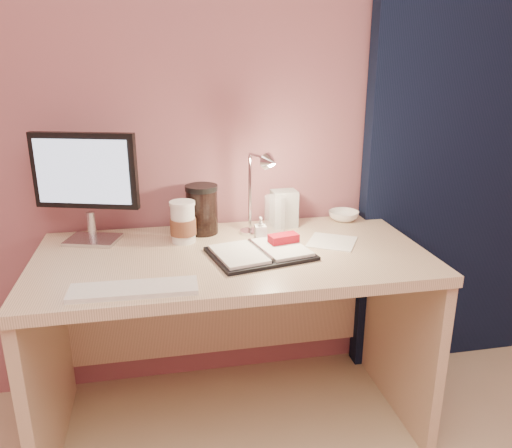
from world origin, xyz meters
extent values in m
plane|color=#925562|center=(0.00, 1.75, 1.25)|extent=(3.50, 0.00, 3.50)
cube|color=black|center=(1.05, 1.69, 1.10)|extent=(0.85, 0.08, 2.20)
cube|color=beige|center=(0.00, 1.38, 0.71)|extent=(1.40, 0.70, 0.04)
cube|color=beige|center=(-0.68, 1.38, 0.34)|extent=(0.04, 0.66, 0.69)
cube|color=beige|center=(0.68, 1.38, 0.34)|extent=(0.04, 0.66, 0.69)
cube|color=beige|center=(0.00, 1.71, 0.40)|extent=(1.32, 0.03, 0.55)
cube|color=silver|center=(-0.50, 1.60, 0.74)|extent=(0.22, 0.19, 0.01)
cylinder|color=silver|center=(-0.50, 1.60, 0.80)|extent=(0.03, 0.03, 0.10)
cube|color=black|center=(-0.50, 1.60, 1.01)|extent=(0.38, 0.14, 0.28)
cube|color=#A3BBDE|center=(-0.50, 1.57, 1.01)|extent=(0.33, 0.11, 0.23)
cube|color=white|center=(-0.34, 1.12, 0.74)|extent=(0.38, 0.12, 0.02)
cube|color=black|center=(0.09, 1.33, 0.74)|extent=(0.39, 0.32, 0.01)
cube|color=white|center=(0.01, 1.32, 0.75)|extent=(0.19, 0.25, 0.01)
cube|color=white|center=(0.18, 1.35, 0.75)|extent=(0.19, 0.25, 0.01)
cube|color=#B40F1E|center=(0.19, 1.39, 0.77)|extent=(0.12, 0.08, 0.03)
cube|color=white|center=(0.39, 1.41, 0.73)|extent=(0.23, 0.23, 0.00)
cylinder|color=white|center=(-0.16, 1.53, 0.80)|extent=(0.09, 0.09, 0.15)
cylinder|color=brown|center=(-0.16, 1.53, 0.79)|extent=(0.10, 0.10, 0.06)
cylinder|color=white|center=(-0.16, 1.53, 0.88)|extent=(0.10, 0.10, 0.01)
cylinder|color=white|center=(0.20, 1.57, 0.80)|extent=(0.09, 0.09, 0.15)
imported|color=white|center=(0.53, 1.67, 0.75)|extent=(0.16, 0.16, 0.04)
imported|color=white|center=(0.12, 1.47, 0.78)|extent=(0.05, 0.05, 0.10)
cylinder|color=black|center=(-0.08, 1.62, 0.82)|extent=(0.12, 0.12, 0.18)
cube|color=#AFAFAA|center=(0.26, 1.64, 0.81)|extent=(0.11, 0.09, 0.15)
cylinder|color=silver|center=(0.10, 1.57, 0.74)|extent=(0.08, 0.08, 0.01)
cylinder|color=silver|center=(0.10, 1.57, 0.89)|extent=(0.01, 0.01, 0.30)
cone|color=silver|center=(0.05, 1.44, 1.04)|extent=(0.08, 0.07, 0.06)
camera|label=1|loc=(-0.24, -0.28, 1.39)|focal=35.00mm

